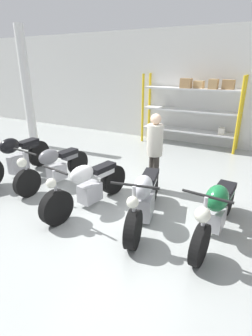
# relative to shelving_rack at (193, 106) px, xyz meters

# --- Properties ---
(ground_plane) EXTENTS (30.00, 30.00, 0.00)m
(ground_plane) POSITION_rel_shelving_rack_xyz_m (-0.03, -4.77, -1.29)
(ground_plane) COLOR #9EA3A0
(back_wall) EXTENTS (30.00, 0.08, 3.60)m
(back_wall) POSITION_rel_shelving_rack_xyz_m (-0.03, 0.37, 0.51)
(back_wall) COLOR silver
(back_wall) RESTS_ON ground_plane
(shelving_rack) EXTENTS (3.11, 0.63, 2.24)m
(shelving_rack) POSITION_rel_shelving_rack_xyz_m (0.00, 0.00, 0.00)
(shelving_rack) COLOR gold
(shelving_rack) RESTS_ON ground_plane
(support_pillar) EXTENTS (0.28, 0.28, 3.60)m
(support_pillar) POSITION_rel_shelving_rack_xyz_m (-4.55, -2.47, 0.51)
(support_pillar) COLOR silver
(support_pillar) RESTS_ON ground_plane
(motorcycle_black) EXTENTS (0.62, 2.16, 1.07)m
(motorcycle_black) POSITION_rel_shelving_rack_xyz_m (-2.92, -4.50, -0.79)
(motorcycle_black) COLOR black
(motorcycle_black) RESTS_ON ground_plane
(motorcycle_grey) EXTENTS (0.70, 2.01, 0.96)m
(motorcycle_grey) POSITION_rel_shelving_rack_xyz_m (-1.80, -4.43, -0.86)
(motorcycle_grey) COLOR black
(motorcycle_grey) RESTS_ON ground_plane
(motorcycle_white) EXTENTS (0.64, 2.05, 0.98)m
(motorcycle_white) POSITION_rel_shelving_rack_xyz_m (-0.55, -4.88, -0.87)
(motorcycle_white) COLOR black
(motorcycle_white) RESTS_ON ground_plane
(motorcycle_silver) EXTENTS (0.78, 2.00, 0.99)m
(motorcycle_silver) POSITION_rel_shelving_rack_xyz_m (0.57, -4.82, -0.86)
(motorcycle_silver) COLOR black
(motorcycle_silver) RESTS_ON ground_plane
(motorcycle_green) EXTENTS (0.64, 2.11, 1.01)m
(motorcycle_green) POSITION_rel_shelving_rack_xyz_m (1.71, -4.68, -0.82)
(motorcycle_green) COLOR black
(motorcycle_green) RESTS_ON ground_plane
(person_browsing) EXTENTS (0.45, 0.45, 1.63)m
(person_browsing) POSITION_rel_shelving_rack_xyz_m (0.25, -3.66, -0.33)
(person_browsing) COLOR #38332D
(person_browsing) RESTS_ON ground_plane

